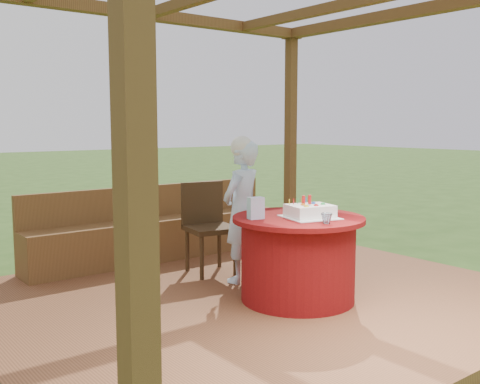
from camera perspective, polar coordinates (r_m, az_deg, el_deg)
name	(u,v)px	position (r m, az deg, el deg)	size (l,w,h in m)	color
ground	(257,308)	(5.03, 1.79, -11.66)	(60.00, 60.00, 0.00)	#2C501A
deck	(258,301)	(5.01, 1.79, -11.01)	(4.50, 4.00, 0.12)	brown
pergola	(259,26)	(4.84, 1.90, 16.50)	(4.50, 4.00, 2.72)	brown
bench	(159,234)	(6.31, -8.25, -4.29)	(3.00, 0.42, 0.80)	brown
table	(298,258)	(4.78, 5.91, -6.66)	(1.10, 1.10, 0.71)	maroon
chair	(207,222)	(5.65, -3.32, -3.06)	(0.52, 0.52, 0.90)	#392412
elderly_woman	(242,209)	(5.27, 0.19, -1.72)	(0.56, 0.46, 1.38)	#9FC8ED
birthday_cake	(310,211)	(4.66, 7.12, -1.93)	(0.49, 0.49, 0.18)	white
gift_bag	(256,208)	(4.56, 1.61, -1.64)	(0.12, 0.08, 0.18)	#C37EB5
drinking_glass	(327,218)	(4.40, 8.79, -2.66)	(0.09, 0.09, 0.08)	white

